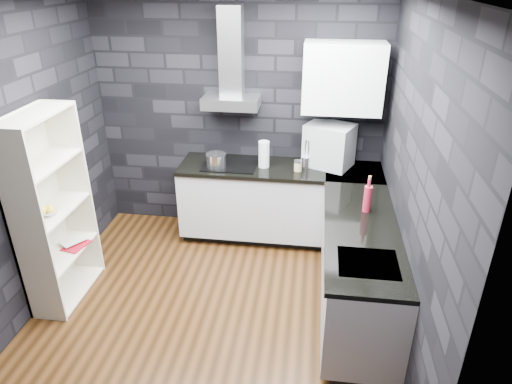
% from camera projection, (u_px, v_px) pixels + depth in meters
% --- Properties ---
extents(ground, '(3.20, 3.20, 0.00)m').
position_uv_depth(ground, '(213.00, 307.00, 4.26)').
color(ground, '#41250F').
extents(wall_back, '(3.20, 0.05, 2.70)m').
position_uv_depth(wall_back, '(239.00, 116.00, 5.11)').
color(wall_back, black).
rests_on(wall_back, ground).
extents(wall_front, '(3.20, 0.05, 2.70)m').
position_uv_depth(wall_front, '(128.00, 310.00, 2.22)').
color(wall_front, black).
rests_on(wall_front, ground).
extents(wall_left, '(0.05, 3.20, 2.70)m').
position_uv_depth(wall_left, '(18.00, 164.00, 3.86)').
color(wall_left, black).
rests_on(wall_left, ground).
extents(wall_right, '(0.05, 3.20, 2.70)m').
position_uv_depth(wall_right, '(414.00, 187.00, 3.47)').
color(wall_right, black).
rests_on(wall_right, ground).
extents(toekick_back, '(2.18, 0.50, 0.10)m').
position_uv_depth(toekick_back, '(279.00, 232.00, 5.37)').
color(toekick_back, black).
rests_on(toekick_back, ground).
extents(toekick_right, '(0.50, 1.78, 0.10)m').
position_uv_depth(toekick_right, '(358.00, 308.00, 4.17)').
color(toekick_right, black).
rests_on(toekick_right, ground).
extents(counter_back_cab, '(2.20, 0.60, 0.76)m').
position_uv_depth(counter_back_cab, '(279.00, 201.00, 5.14)').
color(counter_back_cab, '#B6B5BA').
rests_on(counter_back_cab, ground).
extents(counter_right_cab, '(0.60, 1.80, 0.76)m').
position_uv_depth(counter_right_cab, '(358.00, 269.00, 3.98)').
color(counter_right_cab, '#B6B5BA').
rests_on(counter_right_cab, ground).
extents(counter_back_top, '(2.20, 0.62, 0.04)m').
position_uv_depth(counter_back_top, '(280.00, 169.00, 4.96)').
color(counter_back_top, black).
rests_on(counter_back_top, counter_back_cab).
extents(counter_right_top, '(0.62, 1.80, 0.04)m').
position_uv_depth(counter_right_top, '(362.00, 230.00, 3.81)').
color(counter_right_top, black).
rests_on(counter_right_top, counter_right_cab).
extents(counter_corner_top, '(0.62, 0.62, 0.04)m').
position_uv_depth(counter_corner_top, '(355.00, 172.00, 4.87)').
color(counter_corner_top, black).
rests_on(counter_corner_top, counter_right_cab).
extents(hood_body, '(0.60, 0.34, 0.12)m').
position_uv_depth(hood_body, '(231.00, 102.00, 4.85)').
color(hood_body, '#A7A7AC').
rests_on(hood_body, wall_back).
extents(hood_chimney, '(0.24, 0.20, 0.90)m').
position_uv_depth(hood_chimney, '(231.00, 52.00, 4.68)').
color(hood_chimney, '#A7A7AC').
rests_on(hood_chimney, hood_body).
extents(upper_cabinet, '(0.80, 0.35, 0.70)m').
position_uv_depth(upper_cabinet, '(343.00, 78.00, 4.58)').
color(upper_cabinet, white).
rests_on(upper_cabinet, wall_back).
extents(cooktop, '(0.58, 0.50, 0.01)m').
position_uv_depth(cooktop, '(230.00, 164.00, 5.02)').
color(cooktop, black).
rests_on(cooktop, counter_back_top).
extents(sink_rim, '(0.44, 0.40, 0.01)m').
position_uv_depth(sink_rim, '(368.00, 263.00, 3.35)').
color(sink_rim, '#A7A7AC').
rests_on(sink_rim, counter_right_top).
extents(pot, '(0.27, 0.27, 0.12)m').
position_uv_depth(pot, '(216.00, 160.00, 4.92)').
color(pot, silver).
rests_on(pot, cooktop).
extents(glass_vase, '(0.13, 0.13, 0.29)m').
position_uv_depth(glass_vase, '(264.00, 154.00, 4.90)').
color(glass_vase, silver).
rests_on(glass_vase, counter_back_top).
extents(storage_jar, '(0.10, 0.10, 0.10)m').
position_uv_depth(storage_jar, '(298.00, 166.00, 4.84)').
color(storage_jar, tan).
rests_on(storage_jar, counter_back_top).
extents(utensil_crock, '(0.10, 0.10, 0.12)m').
position_uv_depth(utensil_crock, '(306.00, 162.00, 4.91)').
color(utensil_crock, silver).
rests_on(utensil_crock, counter_back_top).
extents(appliance_garage, '(0.58, 0.53, 0.48)m').
position_uv_depth(appliance_garage, '(329.00, 146.00, 4.90)').
color(appliance_garage, '#A9ACB0').
rests_on(appliance_garage, counter_back_top).
extents(red_bottle, '(0.08, 0.08, 0.24)m').
position_uv_depth(red_bottle, '(367.00, 199.00, 4.01)').
color(red_bottle, maroon).
rests_on(red_bottle, counter_right_top).
extents(bookshelf, '(0.58, 0.87, 1.80)m').
position_uv_depth(bookshelf, '(53.00, 211.00, 4.06)').
color(bookshelf, beige).
rests_on(bookshelf, ground).
extents(fruit_bowl, '(0.20, 0.20, 0.05)m').
position_uv_depth(fruit_bowl, '(48.00, 211.00, 3.98)').
color(fruit_bowl, silver).
rests_on(fruit_bowl, bookshelf).
extents(book_red, '(0.19, 0.06, 0.25)m').
position_uv_depth(book_red, '(66.00, 234.00, 4.33)').
color(book_red, maroon).
rests_on(book_red, bookshelf).
extents(book_second, '(0.14, 0.11, 0.22)m').
position_uv_depth(book_second, '(67.00, 229.00, 4.38)').
color(book_second, '#B2B2B2').
rests_on(book_second, bookshelf).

